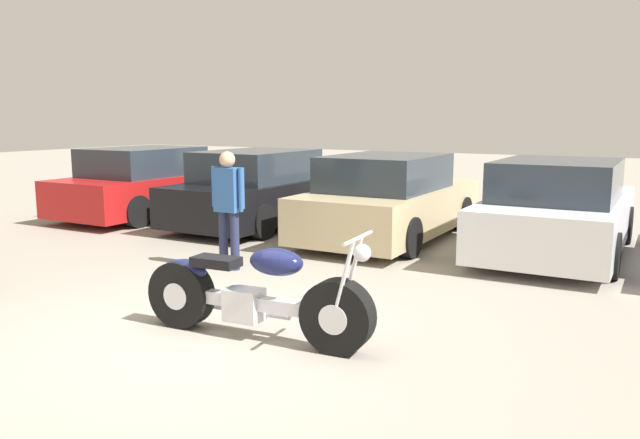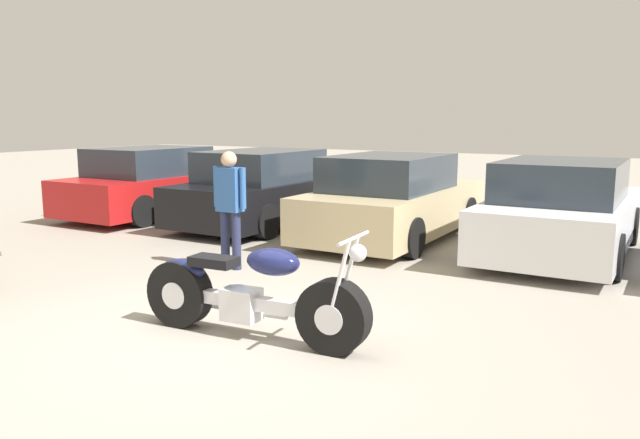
# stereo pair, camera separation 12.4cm
# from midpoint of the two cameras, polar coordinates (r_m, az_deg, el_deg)

# --- Properties ---
(ground_plane) EXTENTS (60.00, 60.00, 0.00)m
(ground_plane) POSITION_cam_midpoint_polar(r_m,az_deg,el_deg) (5.95, -9.68, -10.60)
(ground_plane) COLOR gray
(motorcycle) EXTENTS (2.30, 0.62, 1.04)m
(motorcycle) POSITION_cam_midpoint_polar(r_m,az_deg,el_deg) (5.77, -5.89, -6.89)
(motorcycle) COLOR black
(motorcycle) RESTS_ON ground_plane
(parked_car_red) EXTENTS (1.88, 4.18, 1.40)m
(parked_car_red) POSITION_cam_midpoint_polar(r_m,az_deg,el_deg) (13.33, -14.49, 3.18)
(parked_car_red) COLOR red
(parked_car_red) RESTS_ON ground_plane
(parked_car_black) EXTENTS (1.88, 4.18, 1.40)m
(parked_car_black) POSITION_cam_midpoint_polar(r_m,az_deg,el_deg) (11.81, -4.58, 2.69)
(parked_car_black) COLOR black
(parked_car_black) RESTS_ON ground_plane
(parked_car_champagne) EXTENTS (1.88, 4.18, 1.40)m
(parked_car_champagne) POSITION_cam_midpoint_polar(r_m,az_deg,el_deg) (10.44, 7.05, 1.77)
(parked_car_champagne) COLOR #C6B284
(parked_car_champagne) RESTS_ON ground_plane
(parked_car_white) EXTENTS (1.88, 4.18, 1.40)m
(parked_car_white) POSITION_cam_midpoint_polar(r_m,az_deg,el_deg) (9.82, 21.57, 0.70)
(parked_car_white) COLOR white
(parked_car_white) RESTS_ON ground_plane
(person_standing) EXTENTS (0.52, 0.21, 1.57)m
(person_standing) POSITION_cam_midpoint_polar(r_m,az_deg,el_deg) (8.32, -7.82, 1.74)
(person_standing) COLOR #232847
(person_standing) RESTS_ON ground_plane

